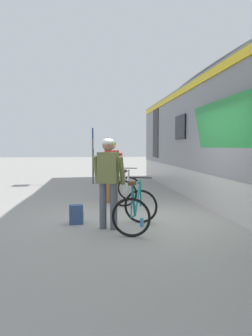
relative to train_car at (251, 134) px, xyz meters
name	(u,v)px	position (x,y,z in m)	size (l,w,h in m)	color
ground_plane	(151,219)	(-3.17, -1.60, -1.97)	(80.00, 80.00, 0.00)	gray
train_car	(251,134)	(0.00, 0.00, 0.00)	(3.19, 16.41, 3.88)	slate
cyclist_near_in_red	(112,166)	(-3.91, 0.43, -0.91)	(0.65, 0.38, 1.76)	#935B2D
cyclist_far_in_olive	(108,175)	(-4.17, -2.33, -0.91)	(0.66, 0.46, 1.76)	#4C515B
bicycle_near_silver	(127,189)	(-3.50, 0.31, -1.56)	(0.97, 1.22, 0.99)	black
bicycle_far_teal	(136,209)	(-3.64, -2.45, -1.56)	(1.02, 1.24, 0.99)	black
backpack_on_platform	(76,214)	(-4.81, -1.88, -1.77)	(0.28, 0.18, 0.40)	navy
water_bottle_near_the_bikes	(142,222)	(-3.49, -2.25, -1.88)	(0.08, 0.08, 0.18)	#338CCC
water_bottle_by_the_backpack	(83,217)	(-4.69, -1.71, -1.86)	(0.08, 0.08, 0.21)	silver
platform_sign_post	(93,146)	(-4.41, 4.96, -0.34)	(0.08, 0.70, 2.40)	#595B60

